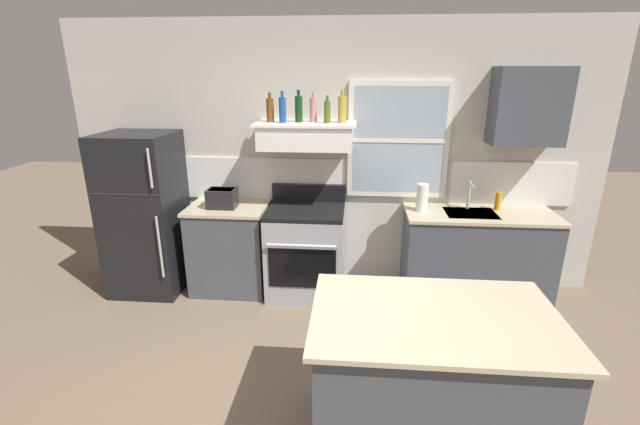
{
  "coord_description": "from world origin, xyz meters",
  "views": [
    {
      "loc": [
        0.23,
        -2.14,
        2.21
      ],
      "look_at": [
        -0.05,
        1.2,
        1.1
      ],
      "focal_mm": 24.05,
      "sensor_mm": 36.0,
      "label": 1
    }
  ],
  "objects_px": {
    "bottle_rose_pink": "(313,109)",
    "bottle_amber_wine": "(270,110)",
    "toaster": "(222,198)",
    "bottle_blue_liqueur": "(282,109)",
    "bottle_champagne_gold_foil": "(342,109)",
    "refrigerator": "(145,214)",
    "stove_range": "(306,251)",
    "paper_towel_roll": "(422,198)",
    "dish_soap_bottle": "(498,201)",
    "kitchen_island": "(429,381)",
    "bottle_olive_oil_square": "(327,111)",
    "bottle_dark_green_wine": "(299,109)"
  },
  "relations": [
    {
      "from": "refrigerator",
      "to": "bottle_rose_pink",
      "type": "relative_size",
      "value": 5.93
    },
    {
      "from": "refrigerator",
      "to": "bottle_blue_liqueur",
      "type": "distance_m",
      "value": 1.78
    },
    {
      "from": "bottle_blue_liqueur",
      "to": "bottle_olive_oil_square",
      "type": "xyz_separation_m",
      "value": [
        0.42,
        0.02,
        -0.02
      ]
    },
    {
      "from": "refrigerator",
      "to": "dish_soap_bottle",
      "type": "distance_m",
      "value": 3.54
    },
    {
      "from": "toaster",
      "to": "bottle_dark_green_wine",
      "type": "relative_size",
      "value": 1.0
    },
    {
      "from": "bottle_olive_oil_square",
      "to": "paper_towel_roll",
      "type": "bearing_deg",
      "value": -2.0
    },
    {
      "from": "bottle_rose_pink",
      "to": "bottle_champagne_gold_foil",
      "type": "bearing_deg",
      "value": -10.72
    },
    {
      "from": "bottle_blue_liqueur",
      "to": "kitchen_island",
      "type": "relative_size",
      "value": 0.21
    },
    {
      "from": "bottle_champagne_gold_foil",
      "to": "paper_towel_roll",
      "type": "relative_size",
      "value": 1.11
    },
    {
      "from": "bottle_amber_wine",
      "to": "kitchen_island",
      "type": "height_order",
      "value": "bottle_amber_wine"
    },
    {
      "from": "bottle_amber_wine",
      "to": "bottle_blue_liqueur",
      "type": "relative_size",
      "value": 0.94
    },
    {
      "from": "bottle_blue_liqueur",
      "to": "dish_soap_bottle",
      "type": "relative_size",
      "value": 1.6
    },
    {
      "from": "stove_range",
      "to": "bottle_rose_pink",
      "type": "distance_m",
      "value": 1.41
    },
    {
      "from": "bottle_amber_wine",
      "to": "stove_range",
      "type": "bearing_deg",
      "value": -17.84
    },
    {
      "from": "bottle_blue_liqueur",
      "to": "bottle_champagne_gold_foil",
      "type": "height_order",
      "value": "bottle_champagne_gold_foil"
    },
    {
      "from": "stove_range",
      "to": "bottle_champagne_gold_foil",
      "type": "height_order",
      "value": "bottle_champagne_gold_foil"
    },
    {
      "from": "bottle_rose_pink",
      "to": "bottle_olive_oil_square",
      "type": "xyz_separation_m",
      "value": [
        0.14,
        -0.08,
        -0.01
      ]
    },
    {
      "from": "bottle_champagne_gold_foil",
      "to": "bottle_blue_liqueur",
      "type": "bearing_deg",
      "value": -174.79
    },
    {
      "from": "bottle_rose_pink",
      "to": "dish_soap_bottle",
      "type": "xyz_separation_m",
      "value": [
        1.81,
        -0.02,
        -0.86
      ]
    },
    {
      "from": "bottle_dark_green_wine",
      "to": "bottle_blue_liqueur",
      "type": "bearing_deg",
      "value": -155.55
    },
    {
      "from": "bottle_dark_green_wine",
      "to": "bottle_rose_pink",
      "type": "xyz_separation_m",
      "value": [
        0.14,
        0.04,
        -0.01
      ]
    },
    {
      "from": "stove_range",
      "to": "kitchen_island",
      "type": "height_order",
      "value": "stove_range"
    },
    {
      "from": "refrigerator",
      "to": "stove_range",
      "type": "distance_m",
      "value": 1.69
    },
    {
      "from": "bottle_rose_pink",
      "to": "dish_soap_bottle",
      "type": "distance_m",
      "value": 2.01
    },
    {
      "from": "refrigerator",
      "to": "dish_soap_bottle",
      "type": "height_order",
      "value": "refrigerator"
    },
    {
      "from": "stove_range",
      "to": "bottle_olive_oil_square",
      "type": "height_order",
      "value": "bottle_olive_oil_square"
    },
    {
      "from": "stove_range",
      "to": "toaster",
      "type": "bearing_deg",
      "value": -179.01
    },
    {
      "from": "toaster",
      "to": "dish_soap_bottle",
      "type": "distance_m",
      "value": 2.72
    },
    {
      "from": "bottle_dark_green_wine",
      "to": "kitchen_island",
      "type": "bearing_deg",
      "value": -62.51
    },
    {
      "from": "bottle_dark_green_wine",
      "to": "paper_towel_roll",
      "type": "xyz_separation_m",
      "value": [
        1.2,
        -0.08,
        -0.83
      ]
    },
    {
      "from": "stove_range",
      "to": "bottle_dark_green_wine",
      "type": "height_order",
      "value": "bottle_dark_green_wine"
    },
    {
      "from": "dish_soap_bottle",
      "to": "kitchen_island",
      "type": "height_order",
      "value": "dish_soap_bottle"
    },
    {
      "from": "dish_soap_bottle",
      "to": "kitchen_island",
      "type": "distance_m",
      "value": 2.26
    },
    {
      "from": "toaster",
      "to": "paper_towel_roll",
      "type": "height_order",
      "value": "paper_towel_roll"
    },
    {
      "from": "bottle_dark_green_wine",
      "to": "dish_soap_bottle",
      "type": "relative_size",
      "value": 1.65
    },
    {
      "from": "bottle_champagne_gold_foil",
      "to": "bottle_rose_pink",
      "type": "bearing_deg",
      "value": 169.28
    },
    {
      "from": "bottle_olive_oil_square",
      "to": "bottle_champagne_gold_foil",
      "type": "relative_size",
      "value": 0.84
    },
    {
      "from": "toaster",
      "to": "bottle_amber_wine",
      "type": "distance_m",
      "value": 0.99
    },
    {
      "from": "refrigerator",
      "to": "kitchen_island",
      "type": "relative_size",
      "value": 1.17
    },
    {
      "from": "bottle_rose_pink",
      "to": "paper_towel_roll",
      "type": "distance_m",
      "value": 1.35
    },
    {
      "from": "bottle_rose_pink",
      "to": "bottle_amber_wine",
      "type": "bearing_deg",
      "value": -173.86
    },
    {
      "from": "refrigerator",
      "to": "bottle_blue_liqueur",
      "type": "bearing_deg",
      "value": 2.94
    },
    {
      "from": "bottle_olive_oil_square",
      "to": "stove_range",
      "type": "bearing_deg",
      "value": -161.3
    },
    {
      "from": "bottle_olive_oil_square",
      "to": "bottle_blue_liqueur",
      "type": "bearing_deg",
      "value": -177.43
    },
    {
      "from": "bottle_amber_wine",
      "to": "paper_towel_roll",
      "type": "xyz_separation_m",
      "value": [
        1.47,
        -0.07,
        -0.81
      ]
    },
    {
      "from": "bottle_blue_liqueur",
      "to": "paper_towel_roll",
      "type": "bearing_deg",
      "value": -0.58
    },
    {
      "from": "paper_towel_roll",
      "to": "bottle_amber_wine",
      "type": "bearing_deg",
      "value": 177.18
    },
    {
      "from": "refrigerator",
      "to": "bottle_rose_pink",
      "type": "bearing_deg",
      "value": 5.88
    },
    {
      "from": "bottle_rose_pink",
      "to": "bottle_olive_oil_square",
      "type": "relative_size",
      "value": 1.11
    },
    {
      "from": "bottle_olive_oil_square",
      "to": "paper_towel_roll",
      "type": "relative_size",
      "value": 0.92
    }
  ]
}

